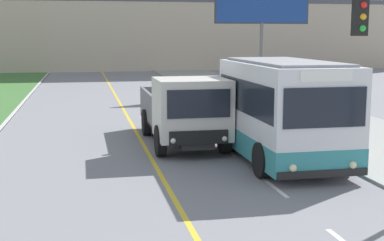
# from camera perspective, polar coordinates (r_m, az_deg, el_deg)

# --- Properties ---
(city_bus) EXTENTS (2.72, 5.94, 3.18)m
(city_bus) POSITION_cam_1_polar(r_m,az_deg,el_deg) (16.77, 9.70, 0.96)
(city_bus) COLOR silver
(city_bus) RESTS_ON ground_plane
(dump_truck) EXTENTS (2.48, 6.74, 2.53)m
(dump_truck) POSITION_cam_1_polar(r_m,az_deg,el_deg) (18.72, -0.62, 0.85)
(dump_truck) COLOR black
(dump_truck) RESTS_ON ground_plane
(billboard_large) EXTENTS (6.35, 0.24, 7.54)m
(billboard_large) POSITION_cam_1_polar(r_m,az_deg,el_deg) (35.73, 7.50, 12.11)
(billboard_large) COLOR #59595B
(billboard_large) RESTS_ON ground_plane
(planter_round_near) EXTENTS (1.14, 1.14, 1.18)m
(planter_round_near) POSITION_cam_1_polar(r_m,az_deg,el_deg) (18.15, 16.02, -1.92)
(planter_round_near) COLOR silver
(planter_round_near) RESTS_ON sidewalk_right
(planter_round_second) EXTENTS (1.07, 1.07, 1.13)m
(planter_round_second) POSITION_cam_1_polar(r_m,az_deg,el_deg) (21.52, 11.42, -0.11)
(planter_round_second) COLOR silver
(planter_round_second) RESTS_ON sidewalk_right
(planter_round_third) EXTENTS (1.08, 1.08, 1.14)m
(planter_round_third) POSITION_cam_1_polar(r_m,az_deg,el_deg) (25.03, 8.25, 1.26)
(planter_round_third) COLOR silver
(planter_round_third) RESTS_ON sidewalk_right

